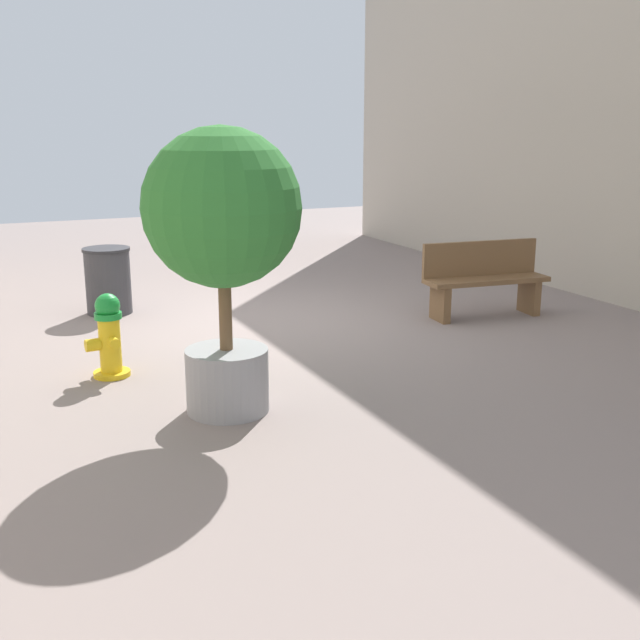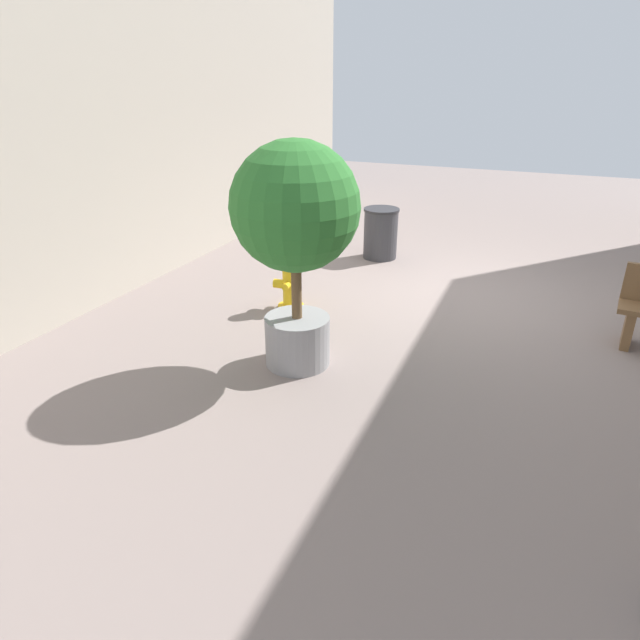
{
  "view_description": "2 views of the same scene",
  "coord_description": "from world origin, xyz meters",
  "px_view_note": "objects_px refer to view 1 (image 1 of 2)",
  "views": [
    {
      "loc": [
        3.33,
        8.91,
        2.42
      ],
      "look_at": [
        0.8,
        3.36,
        0.86
      ],
      "focal_mm": 43.75,
      "sensor_mm": 36.0,
      "label": 1
    },
    {
      "loc": [
        -0.92,
        7.77,
        2.97
      ],
      "look_at": [
        0.9,
        3.44,
        0.87
      ],
      "focal_mm": 31.26,
      "sensor_mm": 36.0,
      "label": 2
    }
  ],
  "objects_px": {
    "fire_hydrant": "(109,335)",
    "bench_near": "(484,278)",
    "planter_tree": "(223,228)",
    "trash_bin": "(108,281)"
  },
  "relations": [
    {
      "from": "fire_hydrant",
      "to": "trash_bin",
      "type": "distance_m",
      "value": 2.7
    },
    {
      "from": "bench_near",
      "to": "trash_bin",
      "type": "xyz_separation_m",
      "value": [
        4.34,
        -2.13,
        -0.06
      ]
    },
    {
      "from": "planter_tree",
      "to": "trash_bin",
      "type": "distance_m",
      "value": 4.21
    },
    {
      "from": "bench_near",
      "to": "planter_tree",
      "type": "relative_size",
      "value": 0.68
    },
    {
      "from": "planter_tree",
      "to": "trash_bin",
      "type": "height_order",
      "value": "planter_tree"
    },
    {
      "from": "planter_tree",
      "to": "trash_bin",
      "type": "relative_size",
      "value": 2.8
    },
    {
      "from": "fire_hydrant",
      "to": "bench_near",
      "type": "distance_m",
      "value": 4.82
    },
    {
      "from": "bench_near",
      "to": "planter_tree",
      "type": "height_order",
      "value": "planter_tree"
    },
    {
      "from": "bench_near",
      "to": "planter_tree",
      "type": "distance_m",
      "value": 4.6
    },
    {
      "from": "bench_near",
      "to": "planter_tree",
      "type": "bearing_deg",
      "value": 25.27
    }
  ]
}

